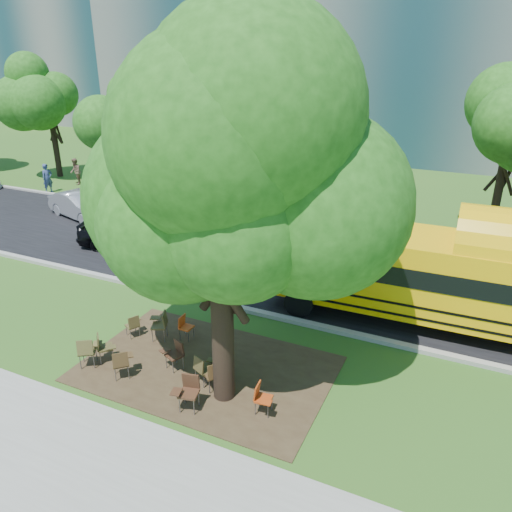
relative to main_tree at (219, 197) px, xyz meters
The scene contains 31 objects.
ground 5.95m from the main_tree, 147.03° to the left, with size 160.00×160.00×0.00m, color #2B591B.
sidewalk 6.85m from the main_tree, 118.99° to the right, with size 60.00×4.00×0.04m, color gray.
dirt_patch 5.58m from the main_tree, 141.63° to the left, with size 7.00×4.50×0.03m, color #382819.
asphalt_road 10.13m from the main_tree, 103.76° to the left, with size 80.00×8.00×0.04m, color black.
kerb_near 7.18m from the main_tree, 115.25° to the left, with size 80.00×0.25×0.14m, color gray.
kerb_far 13.68m from the main_tree, 99.32° to the left, with size 80.00×0.25×0.14m, color gray.
building_main 39.05m from the main_tree, 105.05° to the left, with size 38.00×16.00×22.00m, color slate.
building_left 57.72m from the main_tree, 134.10° to the left, with size 26.00×14.00×20.00m, color slate.
bg_tree_0 20.07m from the main_tree, 134.43° to the left, with size 5.20×5.20×7.18m.
bg_tree_1 27.42m from the main_tree, 143.48° to the left, with size 6.00×6.00×8.40m.
bg_tree_2 18.74m from the main_tree, 112.11° to the left, with size 4.80×4.80×6.62m.
bg_tree_3 16.45m from the main_tree, 68.74° to the left, with size 5.60×5.60×7.84m.
main_tree is the anchor object (origin of this frame).
school_bus 9.30m from the main_tree, 46.71° to the left, with size 12.40×3.11×3.01m.
chair_0 6.38m from the main_tree, behind, with size 0.64×0.79×0.96m.
chair_1 6.25m from the main_tree, behind, with size 0.77×0.61×0.90m.
chair_2 5.70m from the main_tree, 169.93° to the right, with size 0.61×0.77×0.90m.
chair_3 5.25m from the main_tree, 164.65° to the left, with size 0.71×0.56×0.88m.
chair_4 4.93m from the main_tree, 165.65° to the left, with size 0.73×0.57×0.90m.
chair_5 4.94m from the main_tree, 125.92° to the right, with size 0.65×0.68×0.96m.
chair_6 4.99m from the main_tree, 137.90° to the left, with size 0.55×0.54×0.80m.
chair_7 5.05m from the main_tree, 10.08° to the right, with size 0.55×0.56×0.85m.
chair_8 6.49m from the main_tree, 161.18° to the left, with size 0.51×0.64×0.78m.
chair_9 5.97m from the main_tree, 152.56° to the left, with size 0.76×0.66×0.96m.
chair_10 5.84m from the main_tree, 141.59° to the left, with size 0.47×0.52×0.80m.
chair_11 4.89m from the main_tree, 161.76° to the left, with size 0.61×0.77×0.90m.
black_car 12.56m from the main_tree, 139.87° to the left, with size 1.85×4.59×1.56m, color black.
bg_car_silver 17.74m from the main_tree, 144.93° to the left, with size 1.48×4.24×1.40m, color #949499.
bg_car_red 15.49m from the main_tree, 127.06° to the left, with size 2.11×4.59×1.27m, color #500D0D.
pedestrian_a 23.71m from the main_tree, 146.58° to the left, with size 0.67×0.44×1.83m, color navy.
pedestrian_b 24.96m from the main_tree, 141.97° to the left, with size 0.84×0.65×1.73m, color brown.
Camera 1 is at (7.31, -10.66, 8.52)m, focal length 35.00 mm.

